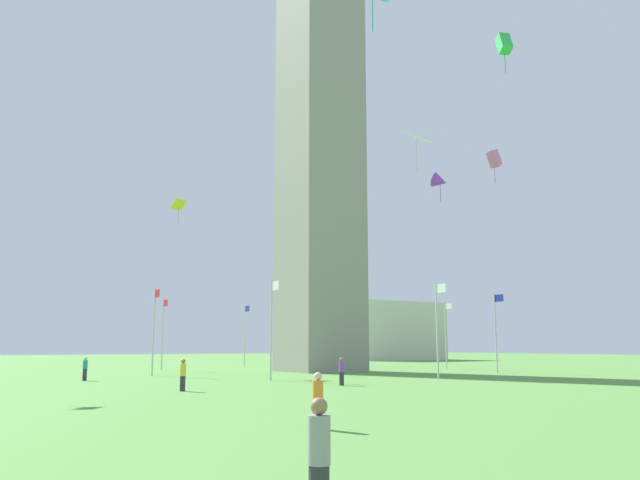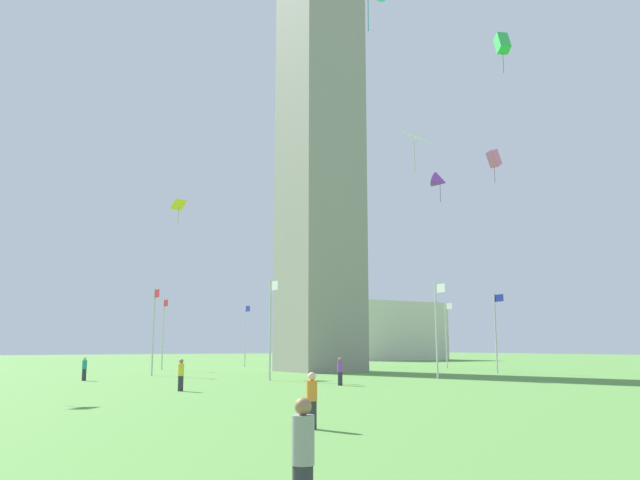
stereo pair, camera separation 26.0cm
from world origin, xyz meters
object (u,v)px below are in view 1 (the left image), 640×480
Objects in this scene: flagpole_s at (245,332)px; person_teal_shirt at (85,369)px; flagpole_se at (349,333)px; flagpole_sw at (163,330)px; distant_building at (362,332)px; person_purple_shirt at (342,371)px; person_gray_shirt at (319,462)px; flagpole_n at (438,325)px; kite_purple_delta at (440,181)px; flagpole_nw at (272,324)px; flagpole_w at (154,327)px; person_yellow_shirt at (183,375)px; flagpole_ne at (496,329)px; kite_white_diamond at (416,137)px; kite_green_box at (504,44)px; flagpole_e at (446,331)px; obelisk_monument at (320,69)px; kite_pink_box at (494,159)px; kite_yellow_diamond at (179,205)px; person_orange_shirt at (318,401)px.

flagpole_s reaches higher than person_teal_shirt.
flagpole_se is 1.00× the size of flagpole_s.
flagpole_sw is 0.28× the size of distant_building.
flagpole_s reaches higher than person_purple_shirt.
person_gray_shirt is at bearing -25.20° from flagpole_s.
flagpole_se is 4.15× the size of person_gray_shirt.
person_gray_shirt is (28.48, -28.59, -3.06)m from flagpole_n.
flagpole_nw is at bearing -85.02° from kite_purple_delta.
person_yellow_shirt is at bearing -13.57° from flagpole_w.
flagpole_w is 28.15m from kite_purple_delta.
kite_white_diamond is (14.84, -21.97, 9.84)m from flagpole_ne.
distant_building is (-31.74, 48.00, 0.91)m from flagpole_sw.
distant_building is (-71.96, 42.58, -14.57)m from kite_green_box.
flagpole_e is 32.89m from person_purple_shirt.
obelisk_monument reaches higher than kite_white_diamond.
kite_pink_box is at bearing -50.89° from person_yellow_shirt.
kite_yellow_diamond is at bearing -44.49° from flagpole_s.
flagpole_sw is 1.00× the size of flagpole_nw.
flagpole_w reaches higher than person_yellow_shirt.
flagpole_s is at bearing 166.03° from kite_white_diamond.
distant_building reaches higher than flagpole_w.
flagpole_s is 4.32× the size of person_orange_shirt.
flagpole_se reaches higher than person_gray_shirt.
kite_purple_delta reaches higher than flagpole_se.
person_orange_shirt is (17.37, -2.44, -0.03)m from person_yellow_shirt.
kite_green_box is at bearing -25.38° from flagpole_n.
distant_building is (-43.16, 20.44, 0.91)m from flagpole_e.
flagpole_w is 2.53× the size of kite_purple_delta.
obelisk_monument is 35.38× the size of person_gray_shirt.
obelisk_monument is 30.82m from flagpole_n.
kite_pink_box is (-3.11, 17.81, 17.07)m from person_purple_shirt.
flagpole_n is at bearing -22.50° from flagpole_se.
flagpole_nw is at bearing -22.50° from flagpole_s.
kite_white_diamond is (7.77, 10.06, 12.91)m from person_yellow_shirt.
kite_yellow_diamond is at bearing -50.85° from distant_building.
kite_green_box reaches higher than kite_white_diamond.
kite_pink_box is at bearing 76.72° from flagpole_nw.
obelisk_monument is at bearing 158.16° from kite_white_diamond.
obelisk_monument is 17.60m from kite_purple_delta.
person_teal_shirt reaches higher than person_orange_shirt.
flagpole_n is 11.36m from person_purple_shirt.
flagpole_sw is 2.92× the size of kite_green_box.
kite_white_diamond reaches higher than person_yellow_shirt.
flagpole_e is 22.83m from flagpole_s.
person_yellow_shirt is 17.54m from person_orange_shirt.
person_gray_shirt is at bearing -45.12° from flagpole_n.
flagpole_n is 2.90× the size of kite_white_diamond.
kite_pink_box is (27.23, -4.18, 14.00)m from flagpole_se.
person_gray_shirt is (56.04, -17.18, -3.06)m from flagpole_sw.
obelisk_monument is 24.93× the size of kite_green_box.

